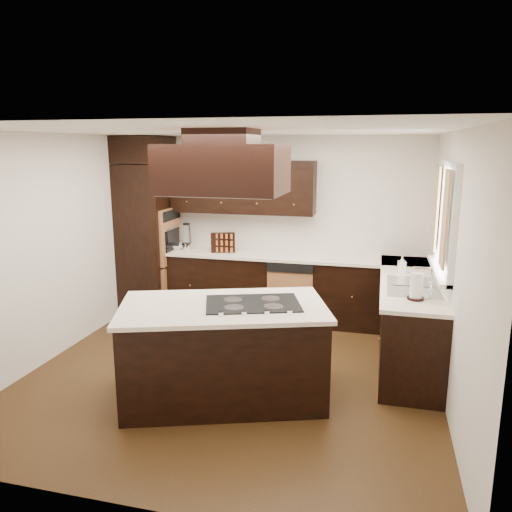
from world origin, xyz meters
name	(u,v)px	position (x,y,z in m)	size (l,w,h in m)	color
floor	(233,374)	(0.00, 0.00, -0.01)	(4.20, 4.20, 0.02)	#513316
ceiling	(230,130)	(0.00, 0.00, 2.51)	(4.20, 4.20, 0.02)	white
wall_back	(275,227)	(0.00, 2.11, 1.25)	(4.20, 0.02, 2.50)	silver
wall_front	(131,331)	(0.00, -2.11, 1.25)	(4.20, 0.02, 2.50)	silver
wall_left	(50,248)	(-2.11, 0.00, 1.25)	(0.02, 4.20, 2.50)	silver
wall_right	(454,271)	(2.11, 0.00, 1.25)	(0.02, 4.20, 2.50)	silver
oven_column	(148,239)	(-1.78, 1.71, 1.06)	(0.65, 0.75, 2.12)	black
wall_oven_face	(170,236)	(-1.43, 1.71, 1.12)	(0.05, 0.62, 0.78)	#B06D41
base_cabinets_back	(273,288)	(0.03, 1.80, 0.44)	(2.93, 0.60, 0.88)	black
base_cabinets_right	(408,320)	(1.80, 0.90, 0.44)	(0.60, 2.40, 0.88)	black
countertop_back	(273,256)	(0.03, 1.79, 0.90)	(2.93, 0.63, 0.04)	#FBE6CF
countertop_right	(410,280)	(1.79, 0.90, 0.90)	(0.63, 2.40, 0.04)	#FBE6CF
upper_cabinets	(242,187)	(-0.43, 1.93, 1.81)	(2.00, 0.34, 0.72)	black
dishwasher_front	(290,299)	(0.33, 1.50, 0.40)	(0.60, 0.05, 0.72)	#B06D41
window_frame	(446,218)	(2.07, 0.55, 1.65)	(0.06, 1.32, 1.12)	white
window_pane	(449,219)	(2.10, 0.55, 1.65)	(0.00, 1.20, 1.00)	white
curtain_left	(445,219)	(2.01, 0.13, 1.70)	(0.02, 0.34, 0.90)	beige
curtain_right	(436,208)	(2.01, 0.97, 1.70)	(0.02, 0.34, 0.90)	beige
sink_rim	(413,287)	(1.80, 0.55, 0.92)	(0.52, 0.84, 0.01)	silver
island	(224,353)	(0.06, -0.50, 0.44)	(1.83, 1.00, 0.88)	black
island_top	(223,307)	(0.06, -0.50, 0.90)	(1.89, 1.06, 0.04)	#FBE6CF
cooktop	(253,303)	(0.33, -0.41, 0.93)	(0.86, 0.58, 0.01)	black
range_hood	(223,169)	(0.10, -0.55, 2.16)	(1.05, 0.72, 0.42)	black
hood_duct	(223,136)	(0.10, -0.55, 2.44)	(0.55, 0.50, 0.13)	black
blender_base	(187,246)	(-1.21, 1.77, 0.97)	(0.15, 0.15, 0.10)	silver
blender_pitcher	(187,234)	(-1.21, 1.77, 1.15)	(0.13, 0.13, 0.26)	silver
spice_rack	(223,243)	(-0.66, 1.74, 1.06)	(0.33, 0.08, 0.27)	black
mixing_bowl	(177,247)	(-1.38, 1.81, 0.95)	(0.27, 0.27, 0.07)	white
soap_bottle	(402,264)	(1.70, 1.17, 1.02)	(0.09, 0.09, 0.20)	white
paper_towel	(416,286)	(1.80, 0.10, 1.05)	(0.12, 0.12, 0.26)	white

